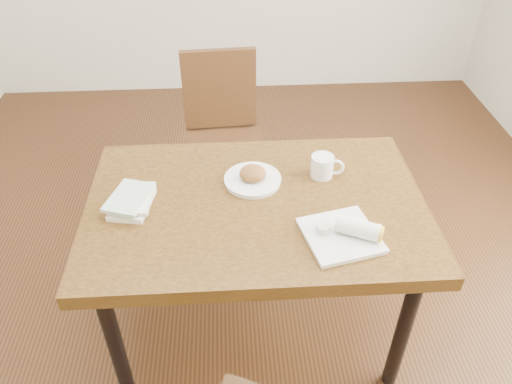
{
  "coord_description": "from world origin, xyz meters",
  "views": [
    {
      "loc": [
        -0.09,
        -1.49,
        1.98
      ],
      "look_at": [
        0.0,
        0.0,
        0.8
      ],
      "focal_mm": 35.0,
      "sensor_mm": 36.0,
      "label": 1
    }
  ],
  "objects": [
    {
      "name": "book_stack",
      "position": [
        -0.47,
        0.01,
        0.78
      ],
      "size": [
        0.19,
        0.23,
        0.05
      ],
      "color": "white",
      "rests_on": "table"
    },
    {
      "name": "ground",
      "position": [
        0.0,
        0.0,
        -0.01
      ],
      "size": [
        4.0,
        5.0,
        0.01
      ],
      "primitive_type": "cube",
      "color": "#472814",
      "rests_on": "ground"
    },
    {
      "name": "coffee_mug",
      "position": [
        0.29,
        0.16,
        0.8
      ],
      "size": [
        0.14,
        0.09,
        0.09
      ],
      "color": "white",
      "rests_on": "table"
    },
    {
      "name": "plate_burrito",
      "position": [
        0.3,
        -0.22,
        0.78
      ],
      "size": [
        0.3,
        0.3,
        0.08
      ],
      "color": "white",
      "rests_on": "table"
    },
    {
      "name": "plate_scone",
      "position": [
        -0.01,
        0.13,
        0.77
      ],
      "size": [
        0.23,
        0.23,
        0.07
      ],
      "color": "white",
      "rests_on": "table"
    },
    {
      "name": "chair_far",
      "position": [
        -0.13,
        0.9,
        0.55
      ],
      "size": [
        0.45,
        0.45,
        0.95
      ],
      "color": "#442A13",
      "rests_on": "ground"
    },
    {
      "name": "table",
      "position": [
        0.0,
        0.0,
        0.67
      ],
      "size": [
        1.31,
        0.87,
        0.75
      ],
      "color": "brown",
      "rests_on": "ground"
    }
  ]
}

